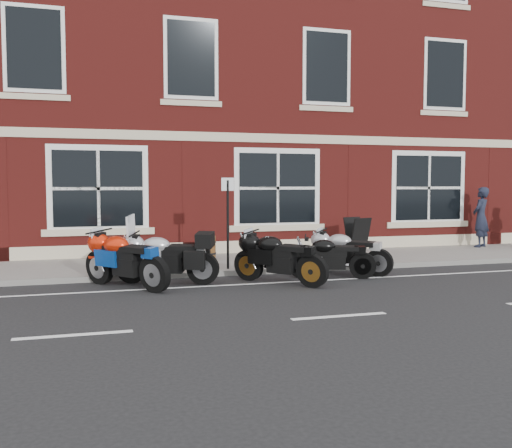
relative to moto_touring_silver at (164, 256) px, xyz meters
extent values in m
plane|color=black|center=(2.26, -0.77, -0.59)|extent=(80.00, 80.00, 0.00)
cube|color=slate|center=(2.26, 2.23, -0.53)|extent=(30.00, 3.00, 0.12)
cube|color=slate|center=(2.26, 0.65, -0.53)|extent=(30.00, 0.16, 0.12)
cube|color=maroon|center=(2.26, 9.73, 5.41)|extent=(24.00, 12.00, 12.00)
cylinder|color=black|center=(-0.64, 0.27, -0.25)|extent=(0.67, 0.39, 0.67)
cylinder|color=black|center=(0.77, -0.33, -0.25)|extent=(0.67, 0.39, 0.67)
cube|color=black|center=(0.01, -0.01, 0.11)|extent=(0.87, 0.56, 0.23)
ellipsoid|color=#A8A7AC|center=(-0.13, 0.06, 0.23)|extent=(0.69, 0.58, 0.34)
cube|color=black|center=(0.40, -0.17, 0.19)|extent=(0.64, 0.48, 0.11)
cube|color=silver|center=(-0.62, 0.26, 0.62)|extent=(0.21, 0.42, 0.47)
cylinder|color=black|center=(-1.28, 0.33, -0.23)|extent=(0.55, 0.65, 0.71)
cylinder|color=black|center=(-0.28, -0.95, -0.23)|extent=(0.55, 0.65, 0.71)
cube|color=black|center=(-0.81, -0.27, 0.15)|extent=(0.76, 0.87, 0.25)
ellipsoid|color=red|center=(-0.92, -0.14, 0.28)|extent=(0.70, 0.74, 0.36)
cube|color=black|center=(-0.54, -0.62, 0.24)|extent=(0.61, 0.66, 0.11)
cylinder|color=black|center=(1.82, -0.13, -0.25)|extent=(0.55, 0.61, 0.68)
cylinder|color=black|center=(2.82, -1.31, -0.25)|extent=(0.55, 0.61, 0.68)
cube|color=black|center=(2.29, -0.68, 0.11)|extent=(0.75, 0.82, 0.23)
ellipsoid|color=black|center=(2.19, -0.56, 0.24)|extent=(0.68, 0.70, 0.34)
cube|color=black|center=(2.56, -1.01, 0.20)|extent=(0.59, 0.63, 0.11)
cylinder|color=black|center=(3.75, 0.55, -0.27)|extent=(0.54, 0.54, 0.64)
cylinder|color=black|center=(4.78, -0.47, -0.27)|extent=(0.54, 0.54, 0.64)
cube|color=black|center=(4.23, 0.08, 0.07)|extent=(0.73, 0.73, 0.22)
ellipsoid|color=#9B9BA0|center=(4.12, 0.18, 0.19)|extent=(0.65, 0.65, 0.32)
cube|color=black|center=(4.51, -0.20, 0.15)|extent=(0.57, 0.57, 0.10)
cylinder|color=black|center=(3.04, -0.10, -0.29)|extent=(0.59, 0.34, 0.59)
cylinder|color=black|center=(4.28, -0.62, -0.29)|extent=(0.59, 0.34, 0.59)
cube|color=black|center=(3.61, -0.34, 0.02)|extent=(0.77, 0.49, 0.20)
ellipsoid|color=black|center=(3.49, -0.29, 0.13)|extent=(0.61, 0.51, 0.30)
cube|color=black|center=(3.96, -0.48, 0.09)|extent=(0.56, 0.42, 0.09)
imported|color=black|center=(10.25, 3.11, 0.47)|extent=(0.82, 0.74, 1.88)
cylinder|color=#453212|center=(1.42, 2.66, -0.16)|extent=(0.53, 0.53, 0.62)
cylinder|color=black|center=(1.42, 2.66, -0.31)|extent=(0.55, 0.55, 0.04)
cylinder|color=black|center=(1.42, 2.66, -0.01)|extent=(0.55, 0.55, 0.04)
cylinder|color=black|center=(1.59, 0.89, 0.56)|extent=(0.06, 0.06, 2.06)
cube|color=silver|center=(1.59, 0.89, 1.49)|extent=(0.30, 0.03, 0.30)
camera|label=1|loc=(-1.51, -11.91, 1.49)|focal=40.00mm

